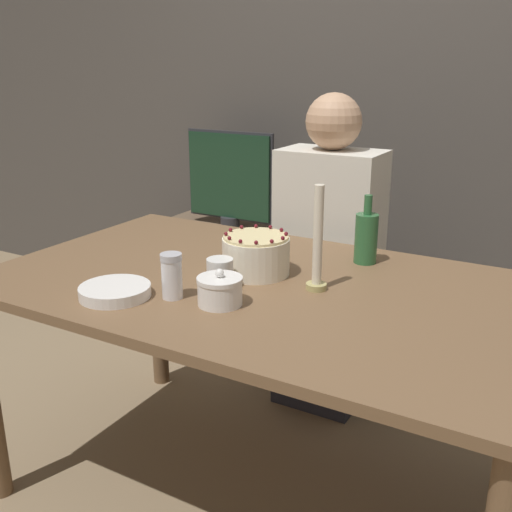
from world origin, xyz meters
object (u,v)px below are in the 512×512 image
(sugar_bowl, at_px, (220,291))
(tv_monitor, at_px, (230,178))
(cake, at_px, (256,255))
(bottle, at_px, (366,237))
(candle, at_px, (318,247))
(person_man_blue_shirt, at_px, (328,273))
(sugar_shaker, at_px, (172,276))

(sugar_bowl, distance_m, tv_monitor, 1.54)
(cake, bearing_deg, bottle, 46.67)
(cake, height_order, candle, candle)
(sugar_bowl, relative_size, candle, 0.41)
(person_man_blue_shirt, bearing_deg, sugar_shaker, 85.26)
(bottle, height_order, tv_monitor, tv_monitor)
(bottle, distance_m, tv_monitor, 1.29)
(sugar_bowl, bearing_deg, candle, 52.33)
(sugar_shaker, bearing_deg, cake, 70.54)
(cake, height_order, bottle, bottle)
(cake, xyz_separation_m, candle, (0.22, -0.03, 0.07))
(sugar_shaker, bearing_deg, tv_monitor, 116.12)
(cake, relative_size, sugar_bowl, 1.67)
(tv_monitor, bearing_deg, sugar_bowl, -58.77)
(sugar_bowl, height_order, person_man_blue_shirt, person_man_blue_shirt)
(sugar_bowl, bearing_deg, cake, 98.43)
(cake, distance_m, sugar_shaker, 0.31)
(cake, relative_size, tv_monitor, 0.42)
(sugar_bowl, height_order, tv_monitor, tv_monitor)
(sugar_bowl, xyz_separation_m, person_man_blue_shirt, (-0.06, 0.90, -0.24))
(sugar_shaker, relative_size, person_man_blue_shirt, 0.10)
(cake, bearing_deg, person_man_blue_shirt, 92.27)
(bottle, bearing_deg, candle, -96.99)
(candle, distance_m, bottle, 0.31)
(candle, relative_size, person_man_blue_shirt, 0.24)
(candle, bearing_deg, bottle, 83.01)
(sugar_shaker, distance_m, person_man_blue_shirt, 0.97)
(cake, bearing_deg, sugar_bowl, -81.57)
(person_man_blue_shirt, xyz_separation_m, tv_monitor, (-0.74, 0.42, 0.26))
(candle, height_order, person_man_blue_shirt, person_man_blue_shirt)
(cake, xyz_separation_m, sugar_bowl, (0.04, -0.26, -0.02))
(sugar_bowl, bearing_deg, person_man_blue_shirt, 94.08)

